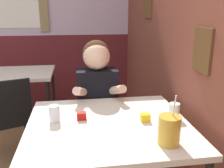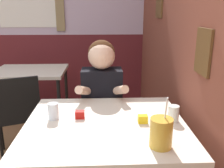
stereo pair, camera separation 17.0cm
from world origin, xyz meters
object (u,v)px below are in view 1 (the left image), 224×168
Objects in this scene: main_table at (108,132)px; person_seated at (97,105)px; chair_near_window at (8,115)px; cocktail_pitcher at (169,130)px; background_table at (16,80)px.

main_table is 0.84× the size of person_seated.
chair_near_window is 3.13× the size of cocktail_pitcher.
background_table is 0.70m from chair_near_window.
main_table is 1.17m from chair_near_window.
background_table is 3.02× the size of cocktail_pitcher.
person_seated reaches higher than cocktail_pitcher.
chair_near_window is (0.05, -0.68, -0.16)m from background_table.
background_table is 1.25m from person_seated.
chair_near_window is at bearing -85.82° from background_table.
background_table is (-0.88, 1.48, -0.02)m from main_table.
background_table is 0.69× the size of person_seated.
main_table is 1.21× the size of background_table.
person_seated is at bearing 91.90° from main_table.
person_seated is 4.36× the size of cocktail_pitcher.
main_table is 1.72m from background_table.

